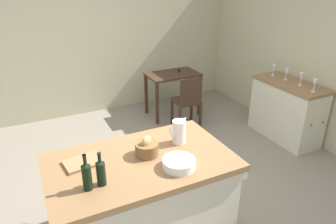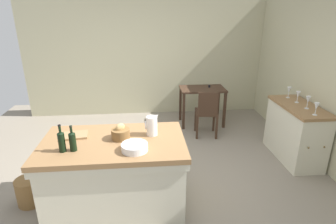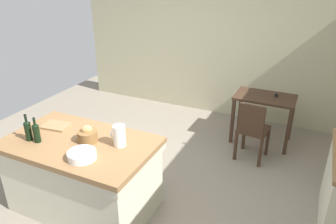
# 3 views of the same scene
# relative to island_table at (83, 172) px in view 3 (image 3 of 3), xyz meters

# --- Properties ---
(ground_plane) EXTENTS (6.76, 6.76, 0.00)m
(ground_plane) POSITION_rel_island_table_xyz_m (0.49, 0.66, -0.47)
(ground_plane) COLOR gray
(wall_back) EXTENTS (5.32, 0.12, 2.60)m
(wall_back) POSITION_rel_island_table_xyz_m (0.49, 3.26, 0.83)
(wall_back) COLOR #B7B28E
(wall_back) RESTS_ON ground
(island_table) EXTENTS (1.64, 0.99, 0.87)m
(island_table) POSITION_rel_island_table_xyz_m (0.00, 0.00, 0.00)
(island_table) COLOR olive
(island_table) RESTS_ON ground
(writing_desk) EXTENTS (0.90, 0.56, 0.83)m
(writing_desk) POSITION_rel_island_table_xyz_m (1.56, 2.44, 0.18)
(writing_desk) COLOR #3D281C
(writing_desk) RESTS_ON ground
(wooden_chair) EXTENTS (0.44, 0.44, 0.91)m
(wooden_chair) POSITION_rel_island_table_xyz_m (1.53, 1.83, 0.02)
(wooden_chair) COLOR #3D281C
(wooden_chair) RESTS_ON ground
(pitcher) EXTENTS (0.17, 0.13, 0.27)m
(pitcher) POSITION_rel_island_table_xyz_m (0.45, 0.12, 0.52)
(pitcher) COLOR white
(pitcher) RESTS_ON island_table
(wash_bowl) EXTENTS (0.28, 0.28, 0.08)m
(wash_bowl) POSITION_rel_island_table_xyz_m (0.25, -0.25, 0.44)
(wash_bowl) COLOR white
(wash_bowl) RESTS_ON island_table
(bread_basket) EXTENTS (0.21, 0.21, 0.19)m
(bread_basket) POSITION_rel_island_table_xyz_m (0.09, 0.05, 0.47)
(bread_basket) COLOR brown
(bread_basket) RESTS_ON island_table
(cutting_board) EXTENTS (0.33, 0.26, 0.02)m
(cutting_board) POSITION_rel_island_table_xyz_m (-0.47, 0.16, 0.41)
(cutting_board) COLOR #99754C
(cutting_board) RESTS_ON island_table
(wine_bottle_dark) EXTENTS (0.07, 0.07, 0.29)m
(wine_bottle_dark) POSITION_rel_island_table_xyz_m (-0.39, -0.19, 0.52)
(wine_bottle_dark) COLOR black
(wine_bottle_dark) RESTS_ON island_table
(wine_bottle_amber) EXTENTS (0.07, 0.07, 0.30)m
(wine_bottle_amber) POSITION_rel_island_table_xyz_m (-0.50, -0.20, 0.53)
(wine_bottle_amber) COLOR black
(wine_bottle_amber) RESTS_ON island_table
(wicker_hamper) EXTENTS (0.31, 0.31, 0.34)m
(wicker_hamper) POSITION_rel_island_table_xyz_m (-1.08, 0.12, -0.30)
(wicker_hamper) COLOR brown
(wicker_hamper) RESTS_ON ground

